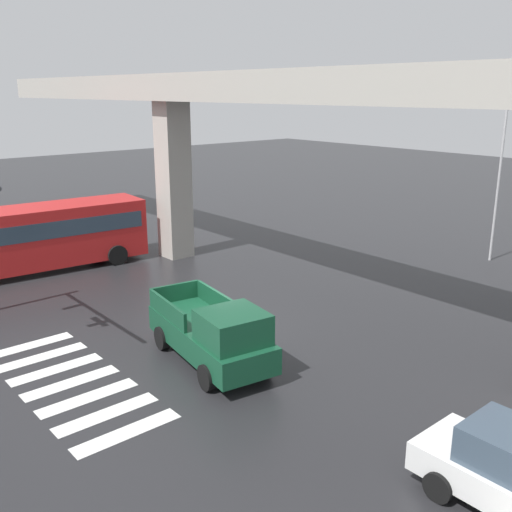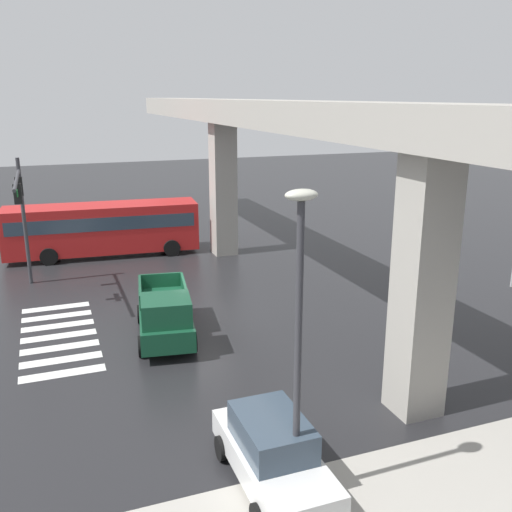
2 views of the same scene
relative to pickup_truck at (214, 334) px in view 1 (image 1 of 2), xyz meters
The scene contains 6 objects.
ground_plane 2.78m from the pickup_truck, 131.71° to the left, with size 120.00×120.00×0.00m, color #232326.
crosswalk_stripes 4.33m from the pickup_truck, 114.21° to the right, with size 7.15×2.80×0.01m.
elevated_overpass 8.95m from the pickup_truck, 106.55° to the left, with size 52.72×2.34×8.82m.
pickup_truck is the anchor object (origin of this frame).
city_bus 13.14m from the pickup_truck, behind, with size 3.42×10.97×2.99m.
flagpole 17.96m from the pickup_truck, 90.52° to the left, with size 1.16×0.12×11.23m.
Camera 1 is at (14.81, -11.49, 8.07)m, focal length 40.65 mm.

